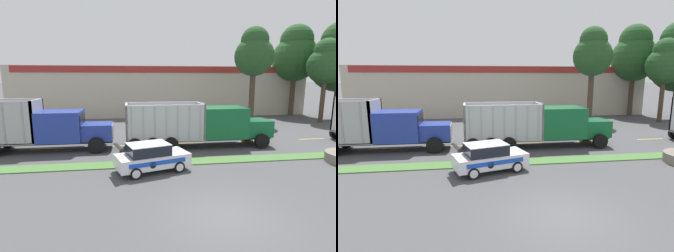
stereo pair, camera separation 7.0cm
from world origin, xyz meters
TOP-DOWN VIEW (x-y plane):
  - ground_plane at (0.00, 0.00)m, footprint 600.00×600.00m
  - grass_verge at (0.00, 6.64)m, footprint 120.00×1.28m
  - centre_line_2 at (-9.65, 11.28)m, footprint 2.40×0.14m
  - centre_line_3 at (-4.25, 11.28)m, footprint 2.40×0.14m
  - centre_line_4 at (1.15, 11.28)m, footprint 2.40×0.14m
  - centre_line_5 at (6.55, 11.28)m, footprint 2.40×0.14m
  - centre_line_6 at (11.95, 11.28)m, footprint 2.40×0.14m
  - dump_truck_mid at (2.53, 10.31)m, footprint 11.10×2.86m
  - dump_truck_trail at (-9.66, 10.71)m, footprint 11.08×2.77m
  - rally_car at (-2.38, 5.37)m, footprint 4.38×2.84m
  - store_building_backdrop at (1.29, 31.53)m, footprint 39.81×12.10m
  - tree_behind_centre at (18.81, 19.02)m, footprint 4.12×4.12m
  - tree_behind_right at (10.25, 19.49)m, footprint 4.28×4.28m
  - tree_behind_far_right at (18.86, 24.97)m, footprint 5.99×5.99m

SIDE VIEW (x-z plane):
  - ground_plane at x=0.00m, z-range 0.00..0.00m
  - centre_line_2 at x=-9.65m, z-range 0.00..0.01m
  - centre_line_3 at x=-4.25m, z-range 0.00..0.01m
  - centre_line_4 at x=1.15m, z-range 0.00..0.01m
  - centre_line_5 at x=6.55m, z-range 0.00..0.01m
  - centre_line_6 at x=11.95m, z-range 0.00..0.01m
  - grass_verge at x=0.00m, z-range 0.00..0.06m
  - rally_car at x=-2.38m, z-range 0.01..1.65m
  - dump_truck_trail at x=-9.66m, z-range -0.26..3.44m
  - dump_truck_mid at x=2.53m, z-range -0.14..3.33m
  - store_building_backdrop at x=1.29m, z-range 0.00..6.72m
  - tree_behind_centre at x=18.81m, z-range 2.09..11.73m
  - tree_behind_right at x=10.25m, z-range 2.49..13.23m
  - tree_behind_far_right at x=18.86m, z-range 2.20..14.45m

